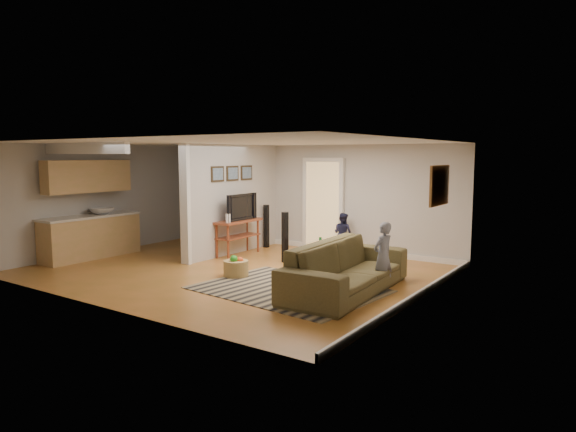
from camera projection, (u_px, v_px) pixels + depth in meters
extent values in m
plane|color=olive|center=(234.00, 270.00, 10.11)|extent=(7.50, 7.50, 0.00)
cube|color=beige|center=(314.00, 197.00, 12.42)|extent=(7.50, 0.04, 2.50)
cube|color=beige|center=(111.00, 198.00, 12.06)|extent=(0.04, 6.00, 2.50)
cube|color=beige|center=(420.00, 221.00, 7.86)|extent=(0.04, 6.00, 2.50)
cube|color=white|center=(232.00, 142.00, 9.81)|extent=(7.50, 6.00, 0.04)
cube|color=beige|center=(234.00, 199.00, 11.82)|extent=(0.15, 3.10, 2.50)
cube|color=white|center=(185.00, 204.00, 10.55)|extent=(0.22, 0.10, 2.50)
cube|color=white|center=(313.00, 246.00, 12.53)|extent=(7.50, 0.04, 0.12)
cube|color=white|center=(416.00, 296.00, 8.01)|extent=(0.04, 6.00, 0.12)
cube|color=#D8B272|center=(323.00, 206.00, 12.22)|extent=(0.90, 0.06, 2.10)
cube|color=tan|center=(91.00, 238.00, 11.32)|extent=(0.60, 2.20, 0.90)
cube|color=beige|center=(90.00, 216.00, 11.26)|extent=(0.64, 2.24, 0.05)
cube|color=tan|center=(88.00, 176.00, 11.17)|extent=(0.35, 2.00, 0.70)
imported|color=silver|center=(102.00, 214.00, 11.51)|extent=(0.54, 0.54, 0.19)
cube|color=#322616|center=(217.00, 174.00, 11.17)|extent=(0.03, 0.40, 0.34)
cube|color=#322616|center=(232.00, 173.00, 11.58)|extent=(0.03, 0.40, 0.34)
cube|color=#322616|center=(246.00, 173.00, 11.99)|extent=(0.03, 0.40, 0.34)
cube|color=brown|center=(439.00, 185.00, 8.64)|extent=(0.04, 0.90, 0.68)
cube|color=black|center=(288.00, 289.00, 8.64)|extent=(3.15, 2.43, 0.01)
imported|color=#4C3D26|center=(346.00, 292.00, 8.49)|extent=(1.26, 2.90, 0.83)
cube|color=brown|center=(329.00, 248.00, 10.36)|extent=(1.11, 0.72, 0.05)
cube|color=silver|center=(329.00, 248.00, 10.36)|extent=(0.69, 0.44, 0.02)
cube|color=brown|center=(329.00, 261.00, 10.39)|extent=(1.02, 0.63, 0.03)
cube|color=brown|center=(303.00, 258.00, 10.39)|extent=(0.07, 0.07, 0.39)
cube|color=brown|center=(346.00, 262.00, 9.95)|extent=(0.07, 0.07, 0.39)
cube|color=brown|center=(313.00, 254.00, 10.82)|extent=(0.07, 0.07, 0.39)
cube|color=brown|center=(355.00, 258.00, 10.38)|extent=(0.07, 0.07, 0.39)
imported|color=navy|center=(341.00, 247.00, 10.35)|extent=(0.19, 0.19, 0.18)
cylinder|color=#155E27|center=(320.00, 242.00, 10.30)|extent=(0.06, 0.06, 0.21)
imported|color=#998C4C|center=(318.00, 245.00, 10.64)|extent=(0.25, 0.28, 0.02)
imported|color=#66594C|center=(329.00, 249.00, 10.17)|extent=(0.20, 0.27, 0.02)
cube|color=brown|center=(238.00, 221.00, 11.59)|extent=(0.53, 1.30, 0.05)
cube|color=brown|center=(238.00, 236.00, 11.63)|extent=(0.47, 1.19, 0.03)
cylinder|color=brown|center=(217.00, 241.00, 11.25)|extent=(0.05, 0.05, 0.79)
cylinder|color=brown|center=(247.00, 234.00, 12.19)|extent=(0.05, 0.05, 0.79)
cylinder|color=brown|center=(228.00, 242.00, 11.08)|extent=(0.05, 0.05, 0.79)
cylinder|color=brown|center=(258.00, 235.00, 12.02)|extent=(0.05, 0.05, 0.79)
imported|color=black|center=(239.00, 220.00, 11.58)|extent=(0.17, 1.04, 0.59)
cylinder|color=white|center=(228.00, 218.00, 11.12)|extent=(0.11, 0.11, 0.19)
cube|color=black|center=(285.00, 237.00, 10.80)|extent=(0.13, 0.13, 1.07)
cube|color=black|center=(266.00, 226.00, 12.58)|extent=(0.11, 0.11, 1.05)
cylinder|color=#AA8349|center=(236.00, 269.00, 9.57)|extent=(0.46, 0.46, 0.30)
sphere|color=#DE4C1B|center=(240.00, 261.00, 9.56)|extent=(0.14, 0.14, 0.14)
sphere|color=gold|center=(234.00, 259.00, 9.61)|extent=(0.14, 0.14, 0.14)
sphere|color=green|center=(234.00, 259.00, 9.50)|extent=(0.14, 0.14, 0.14)
imported|color=slate|center=(382.00, 289.00, 8.71)|extent=(0.37, 0.47, 1.15)
imported|color=#1F2141|center=(342.00, 254.00, 11.78)|extent=(0.50, 0.41, 0.95)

